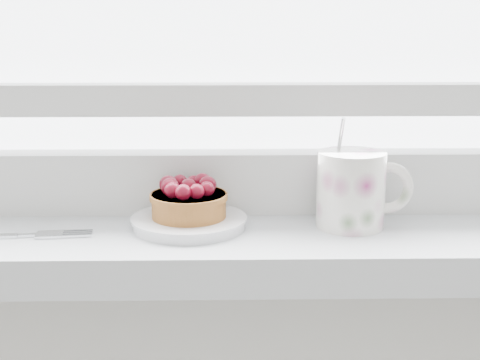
{
  "coord_description": "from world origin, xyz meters",
  "views": [
    {
      "loc": [
        -0.01,
        1.21,
        1.16
      ],
      "look_at": [
        0.01,
        1.88,
        1.0
      ],
      "focal_mm": 50.0,
      "sensor_mm": 36.0,
      "label": 1
    }
  ],
  "objects_px": {
    "saucer": "(189,222)",
    "fork": "(3,236)",
    "floral_mug": "(353,188)",
    "raspberry_tart": "(188,199)"
  },
  "relations": [
    {
      "from": "saucer",
      "to": "fork",
      "type": "xyz_separation_m",
      "value": [
        -0.19,
        -0.03,
        -0.0
      ]
    },
    {
      "from": "floral_mug",
      "to": "fork",
      "type": "height_order",
      "value": "floral_mug"
    },
    {
      "from": "saucer",
      "to": "fork",
      "type": "distance_m",
      "value": 0.19
    },
    {
      "from": "raspberry_tart",
      "to": "fork",
      "type": "bearing_deg",
      "value": -170.65
    },
    {
      "from": "saucer",
      "to": "floral_mug",
      "type": "xyz_separation_m",
      "value": [
        0.18,
        0.0,
        0.04
      ]
    },
    {
      "from": "saucer",
      "to": "raspberry_tart",
      "type": "distance_m",
      "value": 0.03
    },
    {
      "from": "saucer",
      "to": "floral_mug",
      "type": "height_order",
      "value": "floral_mug"
    },
    {
      "from": "fork",
      "to": "floral_mug",
      "type": "bearing_deg",
      "value": 4.93
    },
    {
      "from": "raspberry_tart",
      "to": "floral_mug",
      "type": "bearing_deg",
      "value": 0.12
    },
    {
      "from": "raspberry_tart",
      "to": "fork",
      "type": "relative_size",
      "value": 0.46
    }
  ]
}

